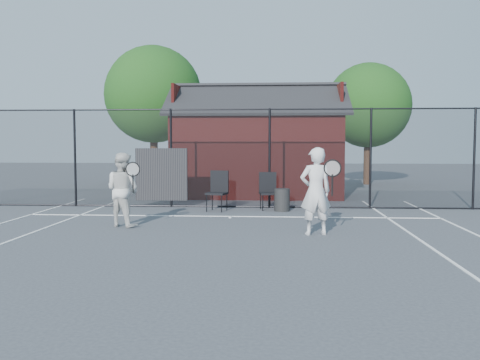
# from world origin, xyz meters

# --- Properties ---
(ground) EXTENTS (80.00, 80.00, 0.00)m
(ground) POSITION_xyz_m (0.00, 0.00, 0.00)
(ground) COLOR #3E4247
(ground) RESTS_ON ground
(court_lines) EXTENTS (11.02, 18.00, 0.01)m
(court_lines) POSITION_xyz_m (0.00, -1.32, 0.01)
(court_lines) COLOR white
(court_lines) RESTS_ON ground
(fence) EXTENTS (22.04, 3.00, 3.00)m
(fence) POSITION_xyz_m (-0.30, 5.00, 1.45)
(fence) COLOR black
(fence) RESTS_ON ground
(clubhouse) EXTENTS (6.50, 4.36, 4.19)m
(clubhouse) POSITION_xyz_m (0.50, 9.00, 1.61)
(clubhouse) COLOR maroon
(clubhouse) RESTS_ON ground
(tree_left) EXTENTS (4.48, 4.48, 6.44)m
(tree_left) POSITION_xyz_m (-4.50, 13.50, 4.19)
(tree_left) COLOR black
(tree_left) RESTS_ON ground
(tree_right) EXTENTS (3.97, 3.97, 5.70)m
(tree_right) POSITION_xyz_m (5.50, 14.50, 3.71)
(tree_right) COLOR black
(tree_right) RESTS_ON ground
(player_front) EXTENTS (0.88, 0.69, 1.87)m
(player_front) POSITION_xyz_m (2.05, 0.32, 0.94)
(player_front) COLOR silver
(player_front) RESTS_ON ground
(player_back) EXTENTS (1.04, 0.95, 1.74)m
(player_back) POSITION_xyz_m (-2.40, 1.17, 0.87)
(player_back) COLOR silver
(player_back) RESTS_ON ground
(chair_left) EXTENTS (0.61, 0.62, 1.08)m
(chair_left) POSITION_xyz_m (0.99, 4.48, 0.54)
(chair_left) COLOR black
(chair_left) RESTS_ON ground
(chair_right) EXTENTS (0.67, 0.68, 1.13)m
(chair_right) POSITION_xyz_m (-0.50, 4.10, 0.57)
(chair_right) COLOR black
(chair_right) RESTS_ON ground
(waste_bin) EXTENTS (0.46, 0.46, 0.65)m
(waste_bin) POSITION_xyz_m (1.37, 4.24, 0.32)
(waste_bin) COLOR #242424
(waste_bin) RESTS_ON ground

